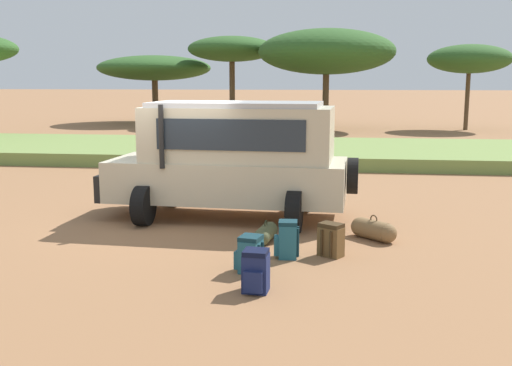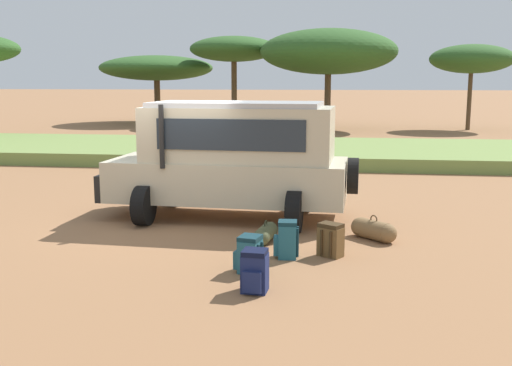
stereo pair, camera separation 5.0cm
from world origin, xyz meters
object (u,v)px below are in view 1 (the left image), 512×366
at_px(backpack_near_rear_wheel, 256,272).
at_px(acacia_tree_centre_back, 232,49).
at_px(safari_vehicle, 233,157).
at_px(acacia_tree_far_right, 469,59).
at_px(backpack_outermost, 331,240).
at_px(acacia_tree_right_mid, 327,52).
at_px(backpack_cluster_center, 287,240).
at_px(duffel_bag_low_black_case, 266,233).
at_px(acacia_tree_left_mid, 154,68).
at_px(backpack_beside_front_wheel, 250,254).
at_px(duffel_bag_soft_canvas, 373,230).

xyz_separation_m(backpack_near_rear_wheel, acacia_tree_centre_back, (-5.28, 29.34, 4.43)).
relative_size(safari_vehicle, acacia_tree_far_right, 1.11).
distance_m(backpack_outermost, acacia_tree_right_mid, 25.85).
height_order(safari_vehicle, acacia_tree_centre_back, acacia_tree_centre_back).
distance_m(backpack_cluster_center, backpack_outermost, 0.74).
distance_m(backpack_outermost, duffel_bag_low_black_case, 1.41).
relative_size(safari_vehicle, acacia_tree_centre_back, 0.98).
relative_size(backpack_cluster_center, acacia_tree_left_mid, 0.08).
bearing_deg(backpack_beside_front_wheel, backpack_near_rear_wheel, -76.93).
xyz_separation_m(backpack_cluster_center, duffel_bag_low_black_case, (-0.46, 0.96, -0.15)).
bearing_deg(acacia_tree_right_mid, acacia_tree_far_right, 6.79).
bearing_deg(backpack_cluster_center, backpack_near_rear_wheel, -100.53).
height_order(duffel_bag_low_black_case, acacia_tree_centre_back, acacia_tree_centre_back).
distance_m(acacia_tree_right_mid, acacia_tree_far_right, 8.18).
bearing_deg(backpack_beside_front_wheel, backpack_outermost, 39.05).
bearing_deg(acacia_tree_centre_back, duffel_bag_low_black_case, -79.14).
distance_m(backpack_cluster_center, duffel_bag_low_black_case, 1.08).
distance_m(acacia_tree_left_mid, acacia_tree_far_right, 19.78).
bearing_deg(acacia_tree_far_right, duffel_bag_low_black_case, -108.92).
bearing_deg(acacia_tree_far_right, backpack_beside_front_wheel, -107.87).
bearing_deg(duffel_bag_soft_canvas, backpack_cluster_center, -137.72).
distance_m(duffel_bag_low_black_case, duffel_bag_soft_canvas, 1.98).
distance_m(duffel_bag_soft_canvas, acacia_tree_far_right, 26.52).
distance_m(backpack_beside_front_wheel, backpack_cluster_center, 0.94).
xyz_separation_m(safari_vehicle, backpack_cluster_center, (1.36, -2.76, -0.99)).
height_order(duffel_bag_low_black_case, duffel_bag_soft_canvas, duffel_bag_soft_canvas).
distance_m(backpack_beside_front_wheel, acacia_tree_far_right, 29.10).
relative_size(backpack_cluster_center, duffel_bag_soft_canvas, 0.77).
distance_m(duffel_bag_low_black_case, acacia_tree_far_right, 27.45).
xyz_separation_m(backpack_cluster_center, acacia_tree_left_mid, (-11.18, 29.80, 3.33)).
distance_m(acacia_tree_left_mid, acacia_tree_right_mid, 12.15).
distance_m(backpack_near_rear_wheel, duffel_bag_low_black_case, 2.62).
bearing_deg(duffel_bag_low_black_case, acacia_tree_left_mid, 110.39).
relative_size(duffel_bag_soft_canvas, acacia_tree_centre_back, 0.15).
bearing_deg(acacia_tree_far_right, backpack_outermost, -106.08).
bearing_deg(acacia_tree_centre_back, backpack_outermost, -77.09).
xyz_separation_m(acacia_tree_centre_back, acacia_tree_right_mid, (5.82, -1.99, -0.26)).
height_order(backpack_outermost, duffel_bag_low_black_case, backpack_outermost).
height_order(safari_vehicle, acacia_tree_far_right, acacia_tree_far_right).
distance_m(duffel_bag_soft_canvas, acacia_tree_centre_back, 27.65).
distance_m(duffel_bag_low_black_case, acacia_tree_centre_back, 27.59).
xyz_separation_m(backpack_beside_front_wheel, backpack_near_rear_wheel, (0.20, -0.85, 0.01)).
bearing_deg(backpack_beside_front_wheel, safari_vehicle, 103.52).
relative_size(duffel_bag_low_black_case, acacia_tree_right_mid, 0.11).
relative_size(backpack_outermost, duffel_bag_low_black_case, 0.63).
xyz_separation_m(duffel_bag_soft_canvas, acacia_tree_centre_back, (-7.06, 26.34, 4.54)).
xyz_separation_m(duffel_bag_low_black_case, acacia_tree_centre_back, (-5.13, 26.73, 4.57)).
height_order(duffel_bag_soft_canvas, acacia_tree_centre_back, acacia_tree_centre_back).
xyz_separation_m(backpack_near_rear_wheel, acacia_tree_right_mid, (0.54, 27.35, 4.16)).
bearing_deg(backpack_cluster_center, safari_vehicle, 116.24).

